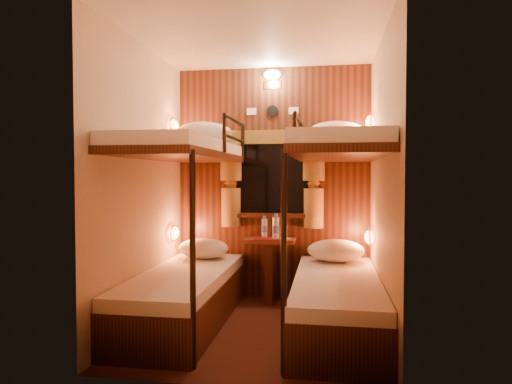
% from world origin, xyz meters
% --- Properties ---
extents(floor, '(2.10, 2.10, 0.00)m').
position_xyz_m(floor, '(0.00, 0.00, 0.00)').
color(floor, '#3B1710').
rests_on(floor, ground).
extents(ceiling, '(2.10, 2.10, 0.00)m').
position_xyz_m(ceiling, '(0.00, 0.00, 2.40)').
color(ceiling, silver).
rests_on(ceiling, wall_back).
extents(wall_back, '(2.40, 0.00, 2.40)m').
position_xyz_m(wall_back, '(0.00, 1.05, 1.20)').
color(wall_back, '#C6B293').
rests_on(wall_back, floor).
extents(wall_front, '(2.40, 0.00, 2.40)m').
position_xyz_m(wall_front, '(0.00, -1.05, 1.20)').
color(wall_front, '#C6B293').
rests_on(wall_front, floor).
extents(wall_left, '(0.00, 2.40, 2.40)m').
position_xyz_m(wall_left, '(-1.00, 0.00, 1.20)').
color(wall_left, '#C6B293').
rests_on(wall_left, floor).
extents(wall_right, '(0.00, 2.40, 2.40)m').
position_xyz_m(wall_right, '(1.00, 0.00, 1.20)').
color(wall_right, '#C6B293').
rests_on(wall_right, floor).
extents(back_panel, '(2.00, 0.03, 2.40)m').
position_xyz_m(back_panel, '(0.00, 1.04, 1.20)').
color(back_panel, '#33160E').
rests_on(back_panel, floor).
extents(bunk_left, '(0.72, 1.90, 1.82)m').
position_xyz_m(bunk_left, '(-0.65, 0.07, 0.56)').
color(bunk_left, '#33160E').
rests_on(bunk_left, floor).
extents(bunk_right, '(0.72, 1.90, 1.82)m').
position_xyz_m(bunk_right, '(0.65, 0.07, 0.56)').
color(bunk_right, '#33160E').
rests_on(bunk_right, floor).
extents(window, '(1.00, 0.12, 0.79)m').
position_xyz_m(window, '(0.00, 1.00, 1.18)').
color(window, black).
rests_on(window, back_panel).
extents(curtains, '(1.10, 0.22, 1.00)m').
position_xyz_m(curtains, '(0.00, 0.97, 1.26)').
color(curtains, olive).
rests_on(curtains, back_panel).
extents(back_fixtures, '(0.54, 0.09, 0.48)m').
position_xyz_m(back_fixtures, '(0.00, 1.00, 2.25)').
color(back_fixtures, black).
rests_on(back_fixtures, back_panel).
extents(reading_lamps, '(2.00, 0.20, 1.25)m').
position_xyz_m(reading_lamps, '(-0.00, 0.70, 1.24)').
color(reading_lamps, orange).
rests_on(reading_lamps, wall_left).
extents(table, '(0.50, 0.34, 0.66)m').
position_xyz_m(table, '(0.00, 0.85, 0.41)').
color(table, '#602C16').
rests_on(table, floor).
extents(bottle_left, '(0.06, 0.06, 0.22)m').
position_xyz_m(bottle_left, '(-0.07, 0.91, 0.74)').
color(bottle_left, '#99BFE5').
rests_on(bottle_left, table).
extents(bottle_right, '(0.07, 0.07, 0.25)m').
position_xyz_m(bottle_right, '(0.06, 0.81, 0.76)').
color(bottle_right, '#99BFE5').
rests_on(bottle_right, table).
extents(sachet_a, '(0.09, 0.08, 0.01)m').
position_xyz_m(sachet_a, '(0.17, 0.81, 0.65)').
color(sachet_a, silver).
rests_on(sachet_a, table).
extents(sachet_b, '(0.08, 0.07, 0.00)m').
position_xyz_m(sachet_b, '(0.05, 0.92, 0.65)').
color(sachet_b, silver).
rests_on(sachet_b, table).
extents(pillow_lower_left, '(0.51, 0.36, 0.20)m').
position_xyz_m(pillow_lower_left, '(-0.65, 0.68, 0.56)').
color(pillow_lower_left, white).
rests_on(pillow_lower_left, bunk_left).
extents(pillow_lower_right, '(0.54, 0.39, 0.21)m').
position_xyz_m(pillow_lower_right, '(0.65, 0.71, 0.56)').
color(pillow_lower_right, white).
rests_on(pillow_lower_right, bunk_right).
extents(pillow_upper_left, '(0.57, 0.41, 0.23)m').
position_xyz_m(pillow_upper_left, '(-0.65, 0.70, 1.70)').
color(pillow_upper_left, white).
rests_on(pillow_upper_left, bunk_left).
extents(pillow_upper_right, '(0.57, 0.41, 0.23)m').
position_xyz_m(pillow_upper_right, '(0.65, 0.83, 1.70)').
color(pillow_upper_right, white).
rests_on(pillow_upper_right, bunk_right).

